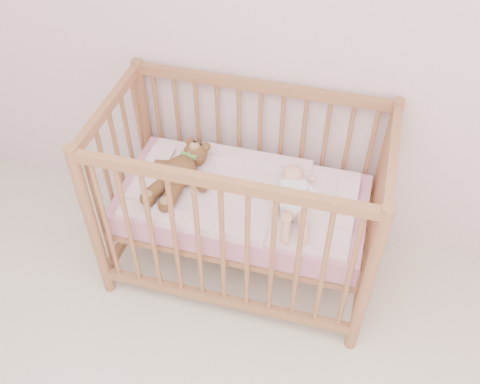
% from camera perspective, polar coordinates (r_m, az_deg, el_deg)
% --- Properties ---
extents(wall_back, '(4.00, 0.02, 2.70)m').
position_cam_1_polar(wall_back, '(2.48, 3.70, 19.20)').
color(wall_back, silver).
rests_on(wall_back, floor).
extents(crib, '(1.36, 0.76, 1.00)m').
position_cam_1_polar(crib, '(2.68, 0.28, -1.09)').
color(crib, '#A56846').
rests_on(crib, floor).
extents(mattress, '(1.22, 0.62, 0.13)m').
position_cam_1_polar(mattress, '(2.69, 0.28, -1.31)').
color(mattress, pink).
rests_on(mattress, crib).
extents(blanket, '(1.10, 0.58, 0.06)m').
position_cam_1_polar(blanket, '(2.63, 0.28, -0.18)').
color(blanket, pink).
rests_on(blanket, mattress).
extents(baby, '(0.34, 0.53, 0.12)m').
position_cam_1_polar(baby, '(2.53, 5.74, -0.36)').
color(baby, silver).
rests_on(baby, blanket).
extents(teddy_bear, '(0.44, 0.56, 0.14)m').
position_cam_1_polar(teddy_bear, '(2.64, -6.66, 2.13)').
color(teddy_bear, brown).
rests_on(teddy_bear, blanket).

